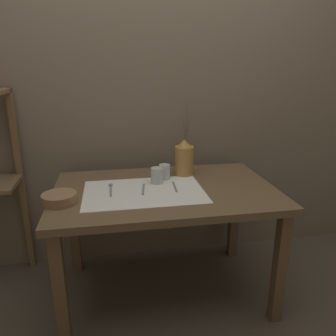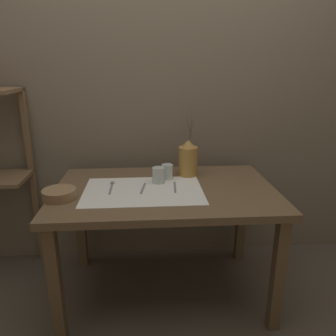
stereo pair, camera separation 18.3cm
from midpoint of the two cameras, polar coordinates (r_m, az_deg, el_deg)
ground_plane at (r=2.22m, az=-3.00°, el=-20.66°), size 12.00×12.00×0.00m
stone_wall_back at (r=2.26m, az=-5.15°, el=13.08°), size 7.00×0.06×2.40m
wooden_table at (r=1.90m, az=-3.30°, el=-6.02°), size 1.26×0.80×0.70m
linen_cloth at (r=1.83m, az=-7.06°, el=-4.16°), size 0.66×0.44×0.00m
pitcher_with_flowers at (r=2.06m, az=0.29°, el=1.62°), size 0.12×0.12×0.44m
wooden_bowl at (r=1.78m, az=-21.24°, el=-5.02°), size 0.18×0.18×0.05m
glass_tumbler_near at (r=1.93m, az=-4.65°, el=-1.35°), size 0.07×0.07×0.09m
glass_tumbler_far at (r=2.00m, az=-3.23°, el=-0.68°), size 0.07×0.07×0.09m
spoon_outer at (r=1.91m, az=-12.69°, el=-3.33°), size 0.02×0.17×0.02m
knife_center at (r=1.85m, az=-7.16°, el=-3.73°), size 0.03×0.16×0.00m
fork_inner at (r=1.88m, az=-1.61°, el=-3.31°), size 0.02×0.16×0.00m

